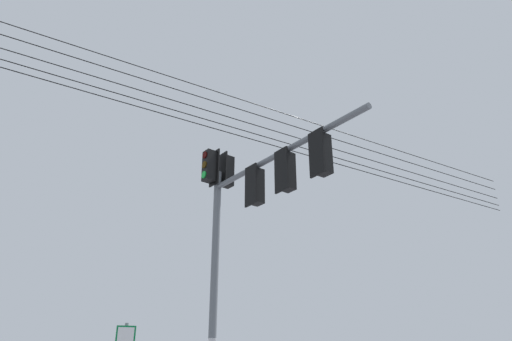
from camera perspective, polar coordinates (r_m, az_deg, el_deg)
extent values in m
cylinder|color=slate|center=(12.49, -5.04, -14.85)|extent=(0.20, 0.20, 6.91)
cylinder|color=slate|center=(11.37, 2.95, 2.06)|extent=(1.82, 5.12, 0.14)
cube|color=black|center=(13.69, -3.45, -0.14)|extent=(0.38, 0.38, 0.90)
cube|color=black|center=(13.60, -4.04, 0.04)|extent=(0.18, 0.43, 1.04)
cylinder|color=#360503|center=(13.90, -2.86, 0.82)|extent=(0.09, 0.20, 0.20)
cylinder|color=#3C2703|center=(13.77, -2.89, -0.31)|extent=(0.09, 0.20, 0.20)
cylinder|color=green|center=(13.65, -2.91, -1.46)|extent=(0.09, 0.20, 0.20)
cube|color=black|center=(13.39, -5.56, 0.51)|extent=(0.38, 0.38, 0.90)
cube|color=black|center=(13.47, -4.95, 0.32)|extent=(0.18, 0.43, 1.04)
cylinder|color=#360503|center=(13.44, -6.10, 1.85)|extent=(0.09, 0.20, 0.20)
cylinder|color=#3C2703|center=(13.31, -6.16, 0.69)|extent=(0.09, 0.20, 0.20)
cylinder|color=green|center=(13.19, -6.21, -0.49)|extent=(0.09, 0.20, 0.20)
cube|color=black|center=(11.80, 0.04, -1.93)|extent=(0.38, 0.38, 0.90)
cube|color=black|center=(11.70, -0.62, -1.74)|extent=(0.17, 0.43, 1.04)
cylinder|color=#360503|center=(12.01, 0.66, -0.79)|extent=(0.09, 0.20, 0.20)
cylinder|color=#3C2703|center=(11.89, 0.67, -2.11)|extent=(0.09, 0.20, 0.20)
cylinder|color=green|center=(11.78, 0.68, -3.46)|extent=(0.09, 0.20, 0.20)
cube|color=black|center=(11.00, 3.69, -0.15)|extent=(0.38, 0.38, 0.90)
cube|color=black|center=(10.90, 3.01, 0.07)|extent=(0.17, 0.43, 1.04)
cylinder|color=#360503|center=(11.22, 4.28, 1.04)|extent=(0.09, 0.20, 0.20)
cylinder|color=#3C2703|center=(11.10, 4.33, -0.36)|extent=(0.09, 0.20, 0.20)
cylinder|color=green|center=(10.98, 4.38, -1.79)|extent=(0.09, 0.20, 0.20)
cube|color=black|center=(10.26, 7.88, 1.90)|extent=(0.37, 0.37, 0.90)
cube|color=black|center=(10.15, 7.19, 2.15)|extent=(0.16, 0.43, 1.04)
cylinder|color=#360503|center=(10.50, 8.44, 3.13)|extent=(0.09, 0.20, 0.20)
cylinder|color=#3C2703|center=(10.37, 8.54, 1.66)|extent=(0.09, 0.20, 0.20)
cylinder|color=green|center=(10.24, 8.65, 0.15)|extent=(0.09, 0.20, 0.20)
cube|color=#0C7238|center=(9.56, -15.21, -18.48)|extent=(0.35, 0.07, 0.39)
cube|color=white|center=(9.55, -15.21, -18.47)|extent=(0.29, 0.04, 0.33)
cylinder|color=black|center=(14.48, -0.60, 3.75)|extent=(22.53, 3.73, 0.66)
cylinder|color=black|center=(14.59, -0.60, 4.51)|extent=(22.53, 3.73, 0.66)
cylinder|color=black|center=(14.74, -0.60, 5.55)|extent=(22.53, 3.73, 0.66)
cylinder|color=black|center=(14.94, -0.59, 6.85)|extent=(22.53, 3.73, 0.66)
cylinder|color=black|center=(15.13, -0.58, 8.03)|extent=(22.53, 3.73, 0.66)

